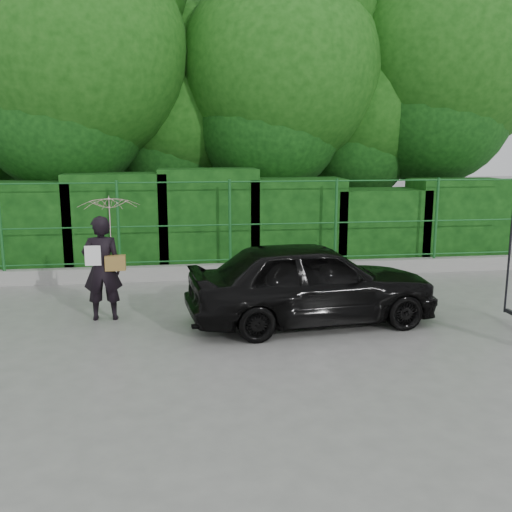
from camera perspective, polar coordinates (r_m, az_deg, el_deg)
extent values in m
plane|color=gray|center=(7.93, -2.29, -9.75)|extent=(80.00, 80.00, 0.00)
cube|color=#9E9E99|center=(12.19, -4.45, -1.56)|extent=(14.00, 0.25, 0.30)
cylinder|color=#1A5B24|center=(12.47, -24.19, 2.68)|extent=(0.06, 0.06, 1.80)
cylinder|color=#1A5B24|center=(12.04, -13.60, 3.08)|extent=(0.06, 0.06, 1.80)
cylinder|color=#1A5B24|center=(12.03, -2.62, 3.38)|extent=(0.06, 0.06, 1.80)
cylinder|color=#1A5B24|center=(12.46, 7.98, 3.55)|extent=(0.06, 0.06, 1.80)
cylinder|color=#1A5B24|center=(13.28, 17.58, 3.61)|extent=(0.06, 0.06, 1.80)
cylinder|color=#1A5B24|center=(12.14, -4.47, -0.41)|extent=(13.60, 0.03, 0.03)
cylinder|color=#1A5B24|center=(12.01, -4.53, 3.10)|extent=(13.60, 0.03, 0.03)
cylinder|color=#1A5B24|center=(11.92, -4.59, 7.39)|extent=(13.60, 0.03, 0.03)
cube|color=black|center=(13.40, -22.15, 2.56)|extent=(2.20, 1.20, 2.03)
cube|color=black|center=(13.05, -13.62, 3.23)|extent=(2.20, 1.20, 2.20)
cube|color=black|center=(13.00, -4.81, 3.67)|extent=(2.20, 1.20, 2.28)
cube|color=black|center=(13.28, 3.86, 3.34)|extent=(2.20, 1.20, 2.05)
cube|color=black|center=(13.85, 11.99, 2.89)|extent=(2.20, 1.20, 1.78)
cube|color=black|center=(14.64, 19.40, 3.36)|extent=(2.20, 1.20, 2.00)
cylinder|color=black|center=(14.76, -17.12, 8.44)|extent=(0.36, 0.36, 4.50)
sphere|color=#14470F|center=(14.90, -17.74, 18.85)|extent=(5.40, 5.40, 5.40)
cylinder|color=black|center=(15.92, -7.28, 6.75)|extent=(0.36, 0.36, 3.25)
sphere|color=#14470F|center=(15.89, -7.46, 13.77)|extent=(3.90, 3.90, 3.90)
cylinder|color=black|center=(15.13, 2.34, 8.50)|extent=(0.36, 0.36, 4.25)
sphere|color=#14470F|center=(15.23, 2.42, 18.13)|extent=(5.10, 5.10, 5.10)
cylinder|color=black|center=(16.46, 10.54, 7.23)|extent=(0.36, 0.36, 3.50)
sphere|color=#14470F|center=(16.46, 10.81, 14.54)|extent=(4.20, 4.20, 4.20)
cylinder|color=black|center=(16.81, 17.62, 9.11)|extent=(0.36, 0.36, 4.75)
sphere|color=#14470F|center=(16.97, 18.22, 18.76)|extent=(5.70, 5.70, 5.70)
cylinder|color=black|center=(10.08, 24.00, 0.03)|extent=(0.04, 0.04, 1.90)
imported|color=black|center=(9.52, -15.12, -1.19)|extent=(0.63, 0.41, 1.71)
imported|color=#FFC5CE|center=(9.43, -14.41, 3.18)|extent=(0.97, 0.99, 0.89)
cube|color=olive|center=(9.40, -13.88, -0.67)|extent=(0.32, 0.15, 0.24)
cube|color=white|center=(9.38, -16.01, 0.03)|extent=(0.25, 0.02, 0.32)
imported|color=black|center=(9.10, 5.57, -2.59)|extent=(4.09, 1.97, 1.35)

